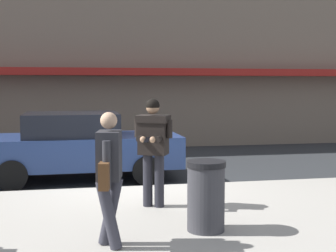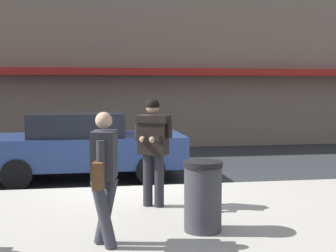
% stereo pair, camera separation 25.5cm
% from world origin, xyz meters
% --- Properties ---
extents(ground_plane, '(80.00, 80.00, 0.00)m').
position_xyz_m(ground_plane, '(0.00, 0.00, 0.00)').
color(ground_plane, '#2B2D30').
extents(sidewalk, '(32.00, 5.30, 0.14)m').
position_xyz_m(sidewalk, '(1.00, -2.85, 0.07)').
color(sidewalk, '#A8A399').
rests_on(sidewalk, ground).
extents(curb_paint_line, '(28.00, 0.12, 0.01)m').
position_xyz_m(curb_paint_line, '(1.00, 0.05, 0.00)').
color(curb_paint_line, silver).
rests_on(curb_paint_line, ground).
extents(parked_sedan_mid, '(4.52, 1.97, 1.54)m').
position_xyz_m(parked_sedan_mid, '(-1.08, 1.32, 0.79)').
color(parked_sedan_mid, navy).
rests_on(parked_sedan_mid, ground).
extents(man_texting_on_phone, '(0.62, 0.65, 1.81)m').
position_xyz_m(man_texting_on_phone, '(0.13, -1.85, 1.25)').
color(man_texting_on_phone, '#23232B').
rests_on(man_texting_on_phone, sidewalk).
extents(pedestrian_with_bag, '(0.38, 0.72, 1.70)m').
position_xyz_m(pedestrian_with_bag, '(-0.71, -3.68, 1.11)').
color(pedestrian_with_bag, '#33333D').
rests_on(pedestrian_with_bag, sidewalk).
extents(trash_bin, '(0.55, 0.55, 0.98)m').
position_xyz_m(trash_bin, '(0.65, -3.26, 0.63)').
color(trash_bin, '#38383D').
rests_on(trash_bin, sidewalk).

